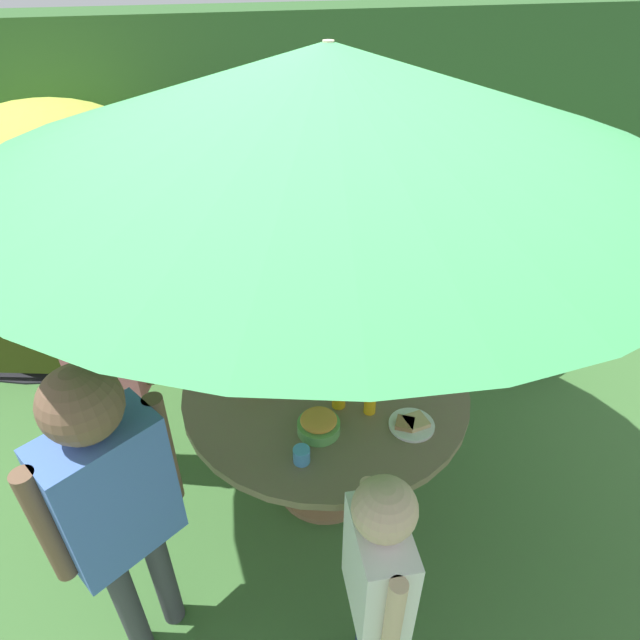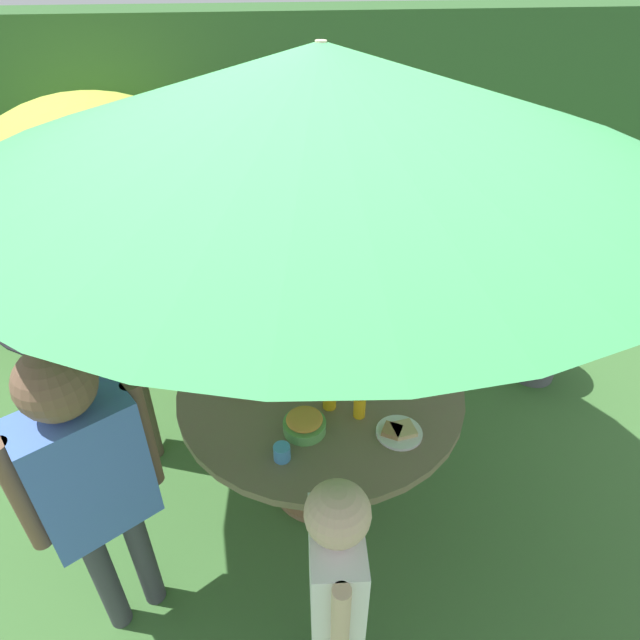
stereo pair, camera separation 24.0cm
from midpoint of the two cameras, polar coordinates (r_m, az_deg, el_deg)
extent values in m
cube|color=#3D6B33|center=(2.91, 2.53, -17.07)|extent=(10.00, 10.00, 0.02)
cube|color=#33602D|center=(5.23, -3.22, 19.97)|extent=(9.00, 0.70, 1.84)
cylinder|color=#93704C|center=(2.89, 2.54, -16.77)|extent=(0.48, 0.48, 0.03)
cylinder|color=#93704C|center=(2.65, 2.71, -12.65)|extent=(0.12, 0.12, 0.65)
cylinder|color=#75664C|center=(2.41, 2.94, -7.19)|extent=(1.25, 1.25, 0.04)
cylinder|color=#B7AD8C|center=(2.19, 3.21, -0.27)|extent=(0.04, 0.04, 2.04)
cone|color=#388C4C|center=(1.83, 4.14, 21.86)|extent=(2.34, 2.34, 0.35)
cylinder|color=#93704C|center=(3.38, -6.64, -2.92)|extent=(0.04, 0.04, 0.44)
cylinder|color=#93704C|center=(3.47, 1.09, -1.51)|extent=(0.04, 0.04, 0.44)
cylinder|color=#93704C|center=(3.69, -7.87, 0.71)|extent=(0.04, 0.04, 0.44)
cylinder|color=#93704C|center=(3.78, -0.75, 1.91)|extent=(0.04, 0.04, 0.44)
cube|color=#93704C|center=(3.44, -3.67, 2.83)|extent=(0.58, 0.52, 0.04)
cube|color=#93704C|center=(3.48, -4.62, 7.91)|extent=(0.52, 0.13, 0.46)
cube|color=#93704C|center=(3.29, -7.86, 5.36)|extent=(0.11, 0.43, 0.03)
cube|color=#93704C|center=(3.38, 0.14, 6.59)|extent=(0.11, 0.43, 0.03)
ellipsoid|color=#B2C63F|center=(4.32, -20.73, 11.74)|extent=(2.27, 2.37, 1.46)
cylinder|color=black|center=(4.63, -18.90, 3.57)|extent=(2.45, 2.45, 0.01)
cube|color=#3E4516|center=(3.75, -25.98, 1.03)|extent=(0.50, 0.17, 0.66)
cylinder|color=#595960|center=(3.72, 23.42, -4.10)|extent=(0.26, 0.26, 0.22)
sphere|color=#234C28|center=(3.57, 24.45, -0.60)|extent=(0.40, 0.40, 0.40)
cylinder|color=#3F3F47|center=(3.40, -6.35, -1.59)|extent=(0.07, 0.07, 0.53)
cylinder|color=#3F3F47|center=(3.30, -5.47, -2.78)|extent=(0.07, 0.07, 0.53)
cube|color=yellow|center=(3.08, -6.46, 5.12)|extent=(0.27, 0.35, 0.45)
cylinder|color=#4C3828|center=(3.21, -7.71, 6.82)|extent=(0.06, 0.06, 0.41)
cylinder|color=#4C3828|center=(2.93, -5.16, 4.01)|extent=(0.06, 0.06, 0.41)
sphere|color=#4C3828|center=(2.93, -6.88, 10.64)|extent=(0.20, 0.20, 0.20)
cylinder|color=brown|center=(2.98, -17.98, -9.12)|extent=(0.08, 0.08, 0.58)
cylinder|color=brown|center=(2.92, -15.52, -9.68)|extent=(0.08, 0.08, 0.58)
cube|color=#EA727F|center=(2.62, -18.72, -0.96)|extent=(0.38, 0.29, 0.49)
cylinder|color=brown|center=(2.70, -22.26, 0.00)|extent=(0.06, 0.06, 0.44)
cylinder|color=brown|center=(2.52, -15.12, -1.10)|extent=(0.06, 0.06, 0.44)
sphere|color=brown|center=(2.44, -20.27, 5.80)|extent=(0.22, 0.22, 0.22)
cylinder|color=#3F3F47|center=(2.37, -18.78, -24.45)|extent=(0.08, 0.08, 0.62)
cylinder|color=#3F3F47|center=(2.39, -15.26, -22.85)|extent=(0.08, 0.08, 0.62)
cube|color=#4C72C6|center=(1.93, -19.94, -14.72)|extent=(0.40, 0.36, 0.52)
cylinder|color=brown|center=(1.90, -25.73, -16.59)|extent=(0.07, 0.07, 0.47)
cylinder|color=brown|center=(1.95, -14.72, -11.77)|extent=(0.07, 0.07, 0.47)
sphere|color=brown|center=(1.68, -22.47, -6.30)|extent=(0.23, 0.23, 0.23)
cylinder|color=navy|center=(2.26, 4.82, -29.68)|extent=(0.07, 0.07, 0.50)
cube|color=white|center=(1.83, 5.84, -25.28)|extent=(0.18, 0.30, 0.42)
cylinder|color=#D8B293|center=(1.73, 6.72, -29.60)|extent=(0.05, 0.05, 0.38)
cylinder|color=#D8B293|center=(1.89, 5.17, -20.68)|extent=(0.05, 0.05, 0.38)
sphere|color=#D8B293|center=(1.57, 6.53, -19.80)|extent=(0.19, 0.19, 0.19)
cylinder|color=#66B259|center=(2.18, 1.57, -11.25)|extent=(0.17, 0.17, 0.05)
ellipsoid|color=gold|center=(2.16, 1.59, -10.54)|extent=(0.15, 0.15, 0.04)
cylinder|color=white|center=(2.72, 2.90, -0.87)|extent=(0.21, 0.21, 0.01)
cube|color=tan|center=(2.71, 3.30, -0.60)|extent=(0.09, 0.09, 0.02)
cube|color=#9E7547|center=(2.71, 2.55, -0.68)|extent=(0.10, 0.10, 0.02)
cylinder|color=white|center=(2.23, 11.47, -11.67)|extent=(0.18, 0.18, 0.01)
cube|color=tan|center=(2.22, 11.95, -11.34)|extent=(0.10, 0.10, 0.02)
cube|color=#9E7547|center=(2.21, 10.76, -11.50)|extent=(0.10, 0.10, 0.02)
cylinder|color=white|center=(2.54, 7.52, -4.26)|extent=(0.24, 0.24, 0.01)
cube|color=tan|center=(2.53, 8.23, -3.96)|extent=(0.09, 0.09, 0.02)
cube|color=#9E7547|center=(2.54, 7.16, -3.67)|extent=(0.10, 0.10, 0.02)
cube|color=tan|center=(2.50, 7.46, -4.54)|extent=(0.12, 0.12, 0.02)
cylinder|color=red|center=(2.54, -6.49, -4.15)|extent=(0.22, 0.22, 0.01)
cube|color=tan|center=(2.53, -6.11, -3.80)|extent=(0.10, 0.10, 0.02)
cube|color=#9E7547|center=(2.55, -6.70, -3.53)|extent=(0.09, 0.09, 0.02)
cube|color=tan|center=(2.53, -7.28, -3.82)|extent=(0.10, 0.10, 0.02)
cube|color=#9E7547|center=(2.51, -6.63, -4.17)|extent=(0.10, 0.10, 0.02)
cylinder|color=yellow|center=(2.24, 7.30, -9.16)|extent=(0.05, 0.05, 0.10)
cylinder|color=red|center=(2.20, 7.41, -8.06)|extent=(0.03, 0.03, 0.02)
cylinder|color=yellow|center=(2.41, 0.86, -5.05)|extent=(0.05, 0.05, 0.09)
cylinder|color=green|center=(2.38, 0.87, -4.01)|extent=(0.03, 0.03, 0.02)
cylinder|color=yellow|center=(2.52, 11.92, -3.73)|extent=(0.04, 0.04, 0.11)
cylinder|color=green|center=(2.48, 12.10, -2.58)|extent=(0.03, 0.03, 0.02)
cylinder|color=yellow|center=(2.27, 4.07, -8.43)|extent=(0.06, 0.06, 0.09)
cylinder|color=red|center=(2.23, 4.12, -7.47)|extent=(0.04, 0.04, 0.02)
cylinder|color=yellow|center=(2.38, -4.57, -5.76)|extent=(0.06, 0.06, 0.10)
cylinder|color=green|center=(2.34, -4.63, -4.68)|extent=(0.04, 0.04, 0.02)
cylinder|color=#E04C47|center=(2.46, -1.28, -4.66)|extent=(0.07, 0.07, 0.06)
cylinder|color=#4C99D8|center=(2.08, -0.65, -13.94)|extent=(0.06, 0.06, 0.06)
camera|label=1|loc=(0.12, -87.14, 2.02)|focal=30.40mm
camera|label=2|loc=(0.12, 92.86, -2.02)|focal=30.40mm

